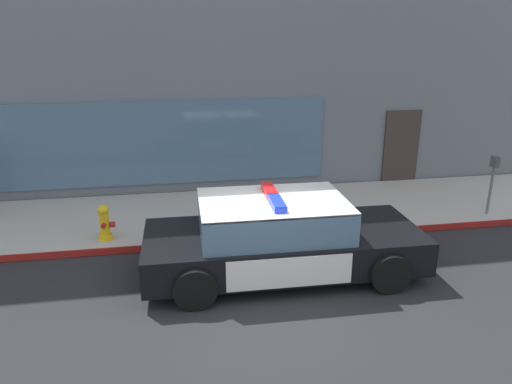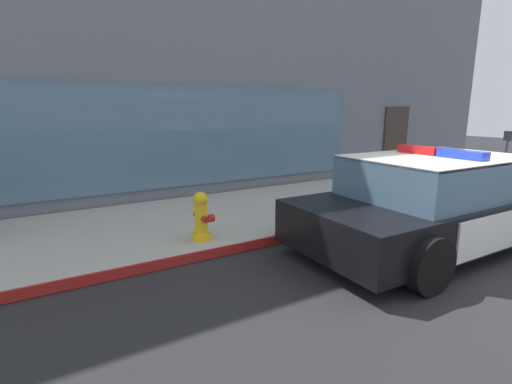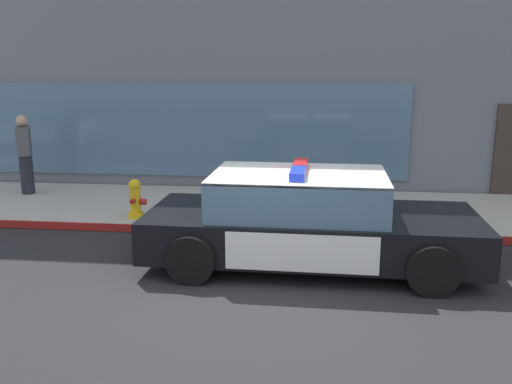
{
  "view_description": "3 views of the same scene",
  "coord_description": "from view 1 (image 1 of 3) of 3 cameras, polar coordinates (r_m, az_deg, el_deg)",
  "views": [
    {
      "loc": [
        -1.19,
        -6.6,
        4.08
      ],
      "look_at": [
        0.26,
        1.68,
        1.27
      ],
      "focal_mm": 33.53,
      "sensor_mm": 36.0,
      "label": 1
    },
    {
      "loc": [
        -4.72,
        -2.47,
        2.06
      ],
      "look_at": [
        -2.07,
        1.93,
        0.93
      ],
      "focal_mm": 26.74,
      "sensor_mm": 36.0,
      "label": 2
    },
    {
      "loc": [
        0.68,
        -6.97,
        2.9
      ],
      "look_at": [
        -0.28,
        1.42,
        0.96
      ],
      "focal_mm": 38.79,
      "sensor_mm": 36.0,
      "label": 3
    }
  ],
  "objects": [
    {
      "name": "ground",
      "position": [
        7.85,
        0.25,
        -12.8
      ],
      "size": [
        48.0,
        48.0,
        0.0
      ],
      "primitive_type": "plane",
      "color": "#262628"
    },
    {
      "name": "parking_meter",
      "position": [
        11.87,
        26.42,
        1.91
      ],
      "size": [
        0.12,
        0.18,
        1.34
      ],
      "color": "slate",
      "rests_on": "sidewalk"
    },
    {
      "name": "storefront_building",
      "position": [
        16.33,
        -9.08,
        20.95
      ],
      "size": [
        19.07,
        8.78,
        9.68
      ],
      "color": "slate",
      "rests_on": "ground"
    },
    {
      "name": "curb_red_paint",
      "position": [
        9.68,
        -1.99,
        -5.94
      ],
      "size": [
        28.8,
        0.04,
        0.14
      ],
      "primitive_type": "cube",
      "color": "maroon",
      "rests_on": "ground"
    },
    {
      "name": "police_cruiser",
      "position": [
        8.4,
        2.89,
        -5.4
      ],
      "size": [
        4.83,
        2.19,
        1.49
      ],
      "rotation": [
        0.0,
        0.0,
        -0.02
      ],
      "color": "black",
      "rests_on": "ground"
    },
    {
      "name": "sidewalk",
      "position": [
        11.14,
        -3.14,
        -2.58
      ],
      "size": [
        48.0,
        3.17,
        0.15
      ],
      "primitive_type": "cube",
      "color": "#B2ADA3",
      "rests_on": "ground"
    },
    {
      "name": "fire_hydrant",
      "position": [
        9.93,
        -17.6,
        -3.52
      ],
      "size": [
        0.34,
        0.39,
        0.73
      ],
      "color": "gold",
      "rests_on": "sidewalk"
    }
  ]
}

